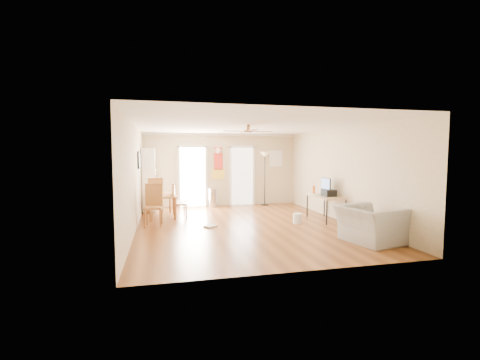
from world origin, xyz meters
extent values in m
plane|color=brown|center=(0.00, 0.00, 0.00)|extent=(7.00, 7.00, 0.00)
cube|color=red|center=(-0.13, 3.48, 1.55)|extent=(0.46, 0.03, 1.10)
cube|color=white|center=(2.05, 3.47, 1.70)|extent=(0.50, 0.04, 0.60)
cube|color=black|center=(-2.73, 1.40, 1.70)|extent=(0.04, 0.66, 0.48)
cylinder|color=#B2B3B5|center=(-0.36, 3.19, 0.33)|extent=(0.33, 0.33, 0.65)
cube|color=white|center=(2.20, 0.61, 0.69)|extent=(0.16, 0.38, 0.01)
cube|color=black|center=(2.45, 0.11, 0.78)|extent=(0.32, 0.37, 0.19)
cylinder|color=orange|center=(2.30, 0.76, 0.81)|extent=(0.08, 0.08, 0.24)
cylinder|color=silver|center=(1.43, -0.09, 0.14)|extent=(0.27, 0.27, 0.27)
cube|color=#A9A8A3|center=(-0.92, 0.01, 0.02)|extent=(0.37, 0.35, 0.04)
imported|color=gray|center=(2.15, -2.22, 0.38)|extent=(1.23, 1.35, 0.77)
camera|label=1|loc=(-2.09, -8.26, 1.87)|focal=24.69mm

